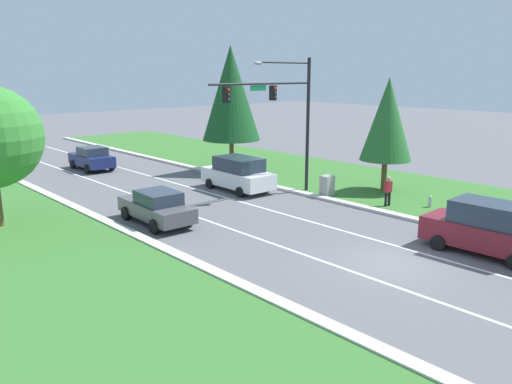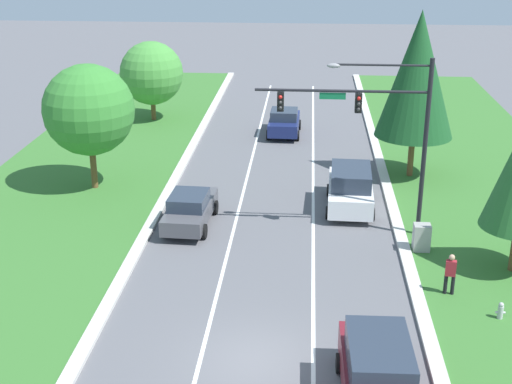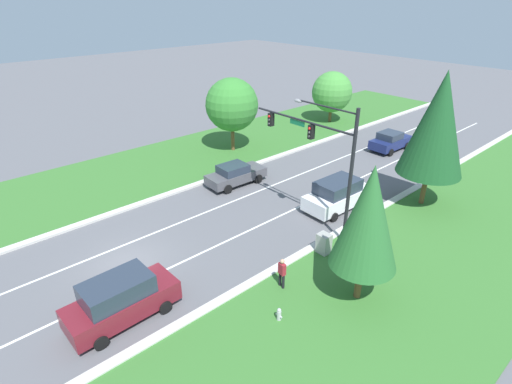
% 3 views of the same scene
% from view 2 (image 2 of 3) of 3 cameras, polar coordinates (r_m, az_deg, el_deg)
% --- Properties ---
extents(ground_plane, '(160.00, 160.00, 0.00)m').
position_cam_2_polar(ground_plane, '(23.27, 0.05, -13.36)').
color(ground_plane, '#5B5B60').
extents(curb_strip_right, '(0.50, 90.00, 0.15)m').
position_cam_2_polar(curb_strip_right, '(23.57, 14.28, -13.39)').
color(curb_strip_right, beige).
rests_on(curb_strip_right, ground_plane).
extents(curb_strip_left, '(0.50, 90.00, 0.15)m').
position_cam_2_polar(curb_strip_left, '(24.24, -13.71, -12.29)').
color(curb_strip_left, beige).
rests_on(curb_strip_left, ground_plane).
extents(lane_stripe_inner_left, '(0.14, 81.00, 0.01)m').
position_cam_2_polar(lane_stripe_inner_left, '(23.45, -4.46, -13.13)').
color(lane_stripe_inner_left, white).
rests_on(lane_stripe_inner_left, ground_plane).
extents(lane_stripe_inner_right, '(0.14, 81.00, 0.01)m').
position_cam_2_polar(lane_stripe_inner_right, '(23.23, 4.61, -13.50)').
color(lane_stripe_inner_right, white).
rests_on(lane_stripe_inner_right, ground_plane).
extents(traffic_signal_mast, '(7.35, 0.41, 7.88)m').
position_cam_2_polar(traffic_signal_mast, '(30.56, 9.67, 5.68)').
color(traffic_signal_mast, black).
rests_on(traffic_signal_mast, ground_plane).
extents(white_suv, '(2.41, 4.99, 2.05)m').
position_cam_2_polar(white_suv, '(34.68, 7.56, 0.32)').
color(white_suv, white).
rests_on(white_suv, ground_plane).
extents(graphite_sedan, '(2.16, 4.67, 1.61)m').
position_cam_2_polar(graphite_sedan, '(32.60, -5.30, -1.34)').
color(graphite_sedan, '#4C4C51').
rests_on(graphite_sedan, ground_plane).
extents(navy_sedan, '(2.15, 4.28, 1.72)m').
position_cam_2_polar(navy_sedan, '(46.54, 2.27, 5.62)').
color(navy_sedan, navy).
rests_on(navy_sedan, ground_plane).
extents(burgundy_suv, '(2.22, 4.85, 2.12)m').
position_cam_2_polar(burgundy_suv, '(21.18, 9.70, -14.08)').
color(burgundy_suv, maroon).
rests_on(burgundy_suv, ground_plane).
extents(utility_cabinet, '(0.70, 0.60, 1.23)m').
position_cam_2_polar(utility_cabinet, '(30.77, 13.10, -3.62)').
color(utility_cabinet, '#9E9E99').
rests_on(utility_cabinet, ground_plane).
extents(pedestrian, '(0.41, 0.28, 1.69)m').
position_cam_2_polar(pedestrian, '(27.39, 15.28, -6.27)').
color(pedestrian, black).
rests_on(pedestrian, ground_plane).
extents(fire_hydrant, '(0.34, 0.20, 0.70)m').
position_cam_2_polar(fire_hydrant, '(26.59, 18.97, -9.03)').
color(fire_hydrant, '#B7B7BC').
rests_on(fire_hydrant, ground_plane).
extents(conifer_near_right_tree, '(4.12, 4.12, 8.94)m').
position_cam_2_polar(conifer_near_right_tree, '(38.39, 12.80, 9.15)').
color(conifer_near_right_tree, brown).
rests_on(conifer_near_right_tree, ground_plane).
extents(oak_near_left_tree, '(4.32, 4.32, 5.51)m').
position_cam_2_polar(oak_near_left_tree, '(49.89, -8.36, 9.39)').
color(oak_near_left_tree, brown).
rests_on(oak_near_left_tree, ground_plane).
extents(oak_far_left_tree, '(4.61, 4.61, 6.53)m').
position_cam_2_polar(oak_far_left_tree, '(36.92, -13.24, 6.40)').
color(oak_far_left_tree, brown).
rests_on(oak_far_left_tree, ground_plane).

